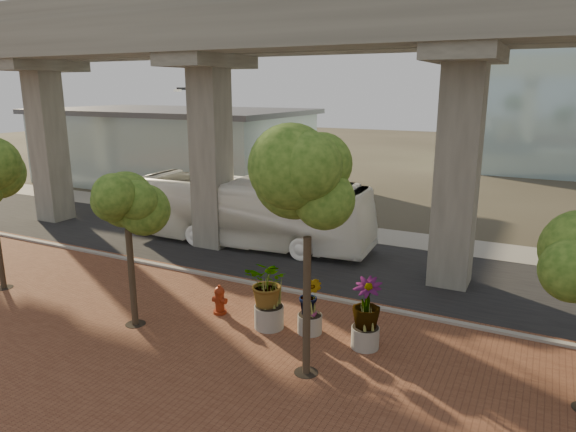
% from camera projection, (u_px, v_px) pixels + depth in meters
% --- Properties ---
extents(ground, '(160.00, 160.00, 0.00)m').
position_uv_depth(ground, '(301.00, 275.00, 22.66)').
color(ground, '#312E24').
rests_on(ground, ground).
extents(brick_plaza, '(70.00, 13.00, 0.06)m').
position_uv_depth(brick_plaza, '(188.00, 357.00, 15.73)').
color(brick_plaza, brown).
rests_on(brick_plaza, ground).
extents(asphalt_road, '(90.00, 8.00, 0.04)m').
position_uv_depth(asphalt_road, '(319.00, 262.00, 24.38)').
color(asphalt_road, black).
rests_on(asphalt_road, ground).
extents(curb_strip, '(70.00, 0.25, 0.16)m').
position_uv_depth(curb_strip, '(280.00, 289.00, 20.91)').
color(curb_strip, gray).
rests_on(curb_strip, ground).
extents(far_sidewalk, '(90.00, 3.00, 0.06)m').
position_uv_depth(far_sidewalk, '(358.00, 233.00, 29.14)').
color(far_sidewalk, gray).
rests_on(far_sidewalk, ground).
extents(transit_viaduct, '(72.00, 5.60, 12.40)m').
position_uv_depth(transit_viaduct, '(321.00, 106.00, 22.61)').
color(transit_viaduct, gray).
rests_on(transit_viaduct, ground).
extents(station_pavilion, '(23.00, 13.00, 6.30)m').
position_uv_depth(station_pavilion, '(173.00, 145.00, 44.50)').
color(station_pavilion, '#AAC0C2').
rests_on(station_pavilion, ground).
extents(transit_bus, '(13.09, 3.84, 3.60)m').
position_uv_depth(transit_bus, '(250.00, 212.00, 26.64)').
color(transit_bus, white).
rests_on(transit_bus, ground).
extents(fire_hydrant, '(0.54, 0.49, 1.09)m').
position_uv_depth(fire_hydrant, '(220.00, 300.00, 18.61)').
color(fire_hydrant, maroon).
rests_on(fire_hydrant, ground).
extents(planter_front, '(2.25, 2.25, 2.47)m').
position_uv_depth(planter_front, '(269.00, 286.00, 17.28)').
color(planter_front, gray).
rests_on(planter_front, ground).
extents(planter_right, '(2.17, 2.17, 2.31)m').
position_uv_depth(planter_right, '(366.00, 306.00, 15.94)').
color(planter_right, gray).
rests_on(planter_right, ground).
extents(planter_left, '(1.84, 1.84, 2.02)m').
position_uv_depth(planter_left, '(310.00, 298.00, 16.97)').
color(planter_left, '#A3A093').
rests_on(planter_left, ground).
extents(street_tree_near_west, '(3.05, 3.05, 5.72)m').
position_uv_depth(street_tree_near_west, '(126.00, 204.00, 16.83)').
color(street_tree_near_west, '#4A392A').
rests_on(street_tree_near_west, ground).
extents(street_tree_near_east, '(3.80, 3.80, 6.94)m').
position_uv_depth(street_tree_near_east, '(308.00, 197.00, 13.57)').
color(street_tree_near_east, '#4A392A').
rests_on(street_tree_near_east, ground).
extents(streetlamp_west, '(0.40, 1.16, 8.04)m').
position_uv_depth(streetlamp_west, '(190.00, 145.00, 31.17)').
color(streetlamp_west, '#2D2D32').
rests_on(streetlamp_west, ground).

